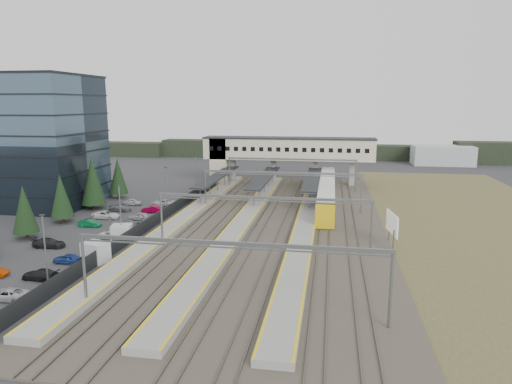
% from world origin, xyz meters
% --- Properties ---
extents(ground, '(220.00, 220.00, 0.00)m').
position_xyz_m(ground, '(0.00, 0.00, 0.00)').
color(ground, '#2B2B2D').
rests_on(ground, ground).
extents(office_building, '(24.30, 18.30, 24.30)m').
position_xyz_m(office_building, '(-36.00, 12.00, 12.19)').
color(office_building, '#3A4F60').
rests_on(office_building, ground).
extents(conifer_row, '(4.42, 49.82, 9.50)m').
position_xyz_m(conifer_row, '(-22.00, -3.86, 4.84)').
color(conifer_row, black).
rests_on(conifer_row, ground).
extents(car_park, '(10.71, 44.68, 1.28)m').
position_xyz_m(car_park, '(-13.14, -4.97, 0.61)').
color(car_park, silver).
rests_on(car_park, ground).
extents(lampposts, '(0.50, 53.25, 8.07)m').
position_xyz_m(lampposts, '(-8.00, 1.25, 4.34)').
color(lampposts, slate).
rests_on(lampposts, ground).
extents(fence, '(0.08, 90.00, 2.00)m').
position_xyz_m(fence, '(-6.50, 5.00, 1.00)').
color(fence, '#26282B').
rests_on(fence, ground).
extents(relay_cabin_near, '(3.51, 3.01, 2.48)m').
position_xyz_m(relay_cabin_near, '(-7.38, -16.30, 1.24)').
color(relay_cabin_near, '#A6A8AB').
rests_on(relay_cabin_near, ground).
extents(relay_cabin_far, '(3.07, 2.74, 2.43)m').
position_xyz_m(relay_cabin_far, '(-8.00, -7.93, 1.21)').
color(relay_cabin_far, '#A6A8AB').
rests_on(relay_cabin_far, ground).
extents(rail_corridor, '(34.00, 90.00, 0.92)m').
position_xyz_m(rail_corridor, '(9.34, 5.00, 0.29)').
color(rail_corridor, '#38342B').
rests_on(rail_corridor, ground).
extents(canopies, '(23.10, 30.00, 3.28)m').
position_xyz_m(canopies, '(7.00, 27.00, 3.92)').
color(canopies, black).
rests_on(canopies, ground).
extents(footbridge, '(40.40, 6.40, 11.20)m').
position_xyz_m(footbridge, '(7.70, 42.00, 7.93)').
color(footbridge, beige).
rests_on(footbridge, ground).
extents(gantries, '(28.40, 62.28, 7.17)m').
position_xyz_m(gantries, '(12.00, 3.00, 6.00)').
color(gantries, slate).
rests_on(gantries, ground).
extents(train, '(2.99, 41.57, 3.76)m').
position_xyz_m(train, '(20.00, 22.76, 2.14)').
color(train, silver).
rests_on(train, ground).
extents(billboard, '(0.91, 5.57, 4.69)m').
position_xyz_m(billboard, '(28.99, -4.19, 3.12)').
color(billboard, slate).
rests_on(billboard, ground).
extents(scrub_east, '(34.00, 120.00, 0.06)m').
position_xyz_m(scrub_east, '(45.00, 5.00, 0.03)').
color(scrub_east, '#4C4729').
rests_on(scrub_east, ground).
extents(treeline_far, '(170.00, 19.00, 7.00)m').
position_xyz_m(treeline_far, '(23.81, 92.28, 2.95)').
color(treeline_far, black).
rests_on(treeline_far, ground).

